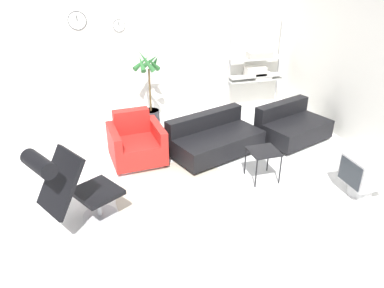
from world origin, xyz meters
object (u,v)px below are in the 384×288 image
object	(u,v)px
lounge_chair	(69,183)
shelf_unit	(258,68)
crt_television	(363,174)
couch_second	(292,127)
potted_plant	(150,96)
armchair_red	(136,145)
couch_low	(214,140)
side_table	(264,154)

from	to	relation	value
lounge_chair	shelf_unit	distance (m)	5.06
crt_television	couch_second	bearing A→B (deg)	0.31
potted_plant	armchair_red	bearing A→B (deg)	-109.79
armchair_red	potted_plant	size ratio (longest dim) A/B	0.58
crt_television	shelf_unit	bearing A→B (deg)	-1.23
couch_second	crt_television	size ratio (longest dim) A/B	2.43
potted_plant	shelf_unit	bearing A→B (deg)	6.89
armchair_red	crt_television	size ratio (longest dim) A/B	1.52
couch_second	potted_plant	distance (m)	2.74
crt_television	shelf_unit	xyz separation A→B (m)	(0.05, 3.56, 0.56)
shelf_unit	potted_plant	bearing A→B (deg)	-173.11
lounge_chair	couch_low	world-z (taller)	lounge_chair
lounge_chair	armchair_red	world-z (taller)	lounge_chair
couch_second	crt_television	world-z (taller)	couch_second
side_table	lounge_chair	bearing A→B (deg)	-171.45
side_table	shelf_unit	world-z (taller)	shelf_unit
potted_plant	shelf_unit	distance (m)	2.44
couch_low	couch_second	distance (m)	1.54
couch_second	shelf_unit	distance (m)	1.81
couch_low	lounge_chair	bearing A→B (deg)	12.54
couch_second	shelf_unit	bearing A→B (deg)	-111.43
side_table	potted_plant	distance (m)	2.79
lounge_chair	potted_plant	distance (m)	3.28
shelf_unit	side_table	bearing A→B (deg)	-113.17
armchair_red	shelf_unit	size ratio (longest dim) A/B	0.44
side_table	armchair_red	bearing A→B (deg)	147.42
side_table	crt_television	size ratio (longest dim) A/B	0.82
lounge_chair	couch_low	size ratio (longest dim) A/B	0.67
armchair_red	side_table	bearing A→B (deg)	143.33
crt_television	potted_plant	xyz separation A→B (m)	(-2.36, 3.27, 0.27)
couch_second	shelf_unit	world-z (taller)	shelf_unit
lounge_chair	potted_plant	size ratio (longest dim) A/B	0.75
couch_low	potted_plant	bearing A→B (deg)	-81.06
couch_second	side_table	xyz separation A→B (m)	(-1.12, -1.11, 0.18)
armchair_red	couch_low	world-z (taller)	armchair_red
lounge_chair	armchair_red	bearing A→B (deg)	116.91
couch_low	couch_second	world-z (taller)	same
side_table	crt_television	world-z (taller)	crt_television
crt_television	lounge_chair	bearing A→B (deg)	84.25
couch_low	potted_plant	size ratio (longest dim) A/B	1.11
lounge_chair	couch_second	world-z (taller)	lounge_chair
potted_plant	lounge_chair	bearing A→B (deg)	-117.29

